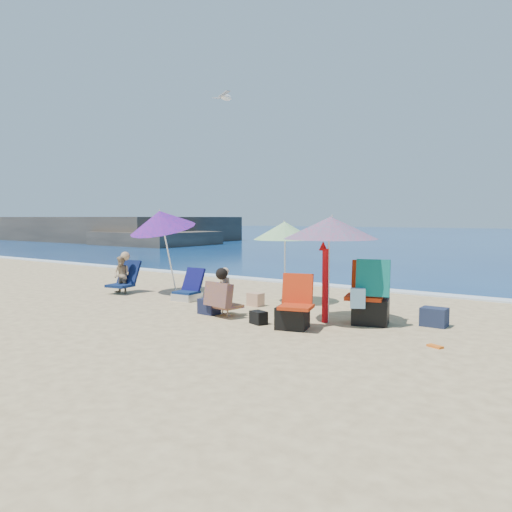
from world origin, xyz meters
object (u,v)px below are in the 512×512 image
Objects in this scene: seagull at (226,97)px; umbrella_striped at (285,231)px; person_center at (223,293)px; chair_rainbow at (191,292)px; umbrella_turquoise at (331,228)px; furled_umbrella at (325,278)px; person_left at (123,274)px; camp_chair_left at (293,312)px; chair_navy at (188,292)px; umbrella_blue at (161,220)px; camp_chair_right at (370,301)px.

umbrella_striped is at bearing -11.00° from seagull.
chair_rainbow is at bearing 148.21° from person_center.
umbrella_turquoise reaches higher than chair_rainbow.
furled_umbrella is at bearing -38.56° from umbrella_striped.
person_left is (-1.95, -0.34, 0.30)m from chair_rainbow.
person_center is at bearing 174.88° from camp_chair_left.
person_center is at bearing -12.31° from person_left.
person_left is (-3.85, 0.84, 0.01)m from person_center.
seagull is (0.07, 1.31, 4.54)m from chair_navy.
umbrella_blue reaches higher than umbrella_turquoise.
chair_rainbow is 0.55× the size of camp_chair_right.
camp_chair_left is 5.57m from person_left.
camp_chair_right is at bearing 22.11° from umbrella_turquoise.
umbrella_turquoise is 1.44m from camp_chair_right.
umbrella_striped is 2.81× the size of chair_rainbow.
seagull is at bearing 36.29° from umbrella_blue.
chair_navy is at bearing 173.83° from furled_umbrella.
camp_chair_left is 1.16× the size of seagull.
person_left reaches higher than chair_rainbow.
chair_navy is at bearing 178.89° from camp_chair_right.
chair_rainbow is 0.69× the size of person_center.
umbrella_striped is 2.28m from furled_umbrella.
umbrella_turquoise reaches higher than person_left.
camp_chair_right is at bearing -17.97° from seagull.
chair_navy is at bearing 151.23° from person_center.
person_left is (-0.81, -0.54, -1.33)m from umbrella_blue.
chair_navy is 3.65m from camp_chair_left.
furled_umbrella is 0.94m from camp_chair_left.
umbrella_blue is 5.14m from camp_chair_left.
person_center is (-1.90, -0.66, -1.23)m from umbrella_turquoise.
camp_chair_left is (-0.19, -0.76, -0.52)m from furled_umbrella.
furled_umbrella reaches higher than camp_chair_left.
umbrella_turquoise reaches higher than camp_chair_right.
umbrella_turquoise is at bearing -36.25° from umbrella_striped.
furled_umbrella reaches higher than person_left.
umbrella_striped is at bearing 10.05° from umbrella_blue.
seagull is at bearing 144.07° from camp_chair_left.
umbrella_blue is 1.65m from person_left.
umbrella_blue reaches higher than person_left.
chair_rainbow is 4.46m from camp_chair_right.
umbrella_blue is 5.02m from furled_umbrella.
umbrella_turquoise reaches higher than camp_chair_left.
camp_chair_left is at bearing -103.80° from furled_umbrella.
camp_chair_left is (-0.26, -0.81, -1.40)m from umbrella_turquoise.
chair_navy is at bearing 161.63° from camp_chair_left.
person_left is at bearing 177.68° from furled_umbrella.
chair_navy is 4.38m from camp_chair_right.
person_center is 5.17m from seagull.
furled_umbrella reaches higher than person_center.
seagull is at bearing 127.27° from person_center.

